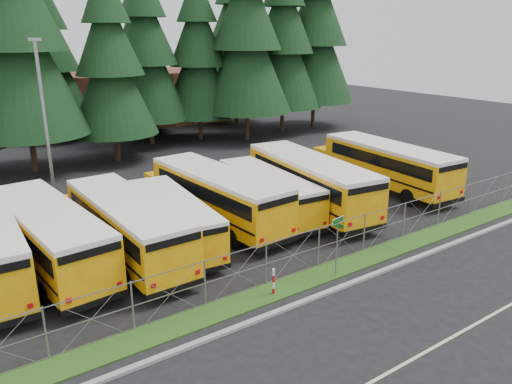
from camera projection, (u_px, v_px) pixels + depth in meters
ground at (319, 254)px, 24.60m from camera, size 120.00×120.00×0.00m
curb at (366, 277)px, 22.17m from camera, size 50.00×0.25×0.12m
grass_verge at (344, 266)px, 23.27m from camera, size 50.00×1.40×0.06m
road_lane_line at (465, 330)px, 18.37m from camera, size 50.00×0.12×0.01m
chainlink_fence at (335, 242)px, 23.52m from camera, size 44.00×0.10×2.00m
brick_building at (128, 98)px, 58.11m from camera, size 22.00×10.00×6.00m
bus_1 at (47, 237)px, 22.73m from camera, size 3.65×11.81×3.05m
bus_2 at (125, 227)px, 23.93m from camera, size 2.89×11.55×3.02m
bus_3 at (171, 221)px, 25.39m from camera, size 3.40×10.08×2.59m
bus_4 at (214, 197)px, 28.12m from camera, size 3.52×12.07×3.13m
bus_5 at (265, 194)px, 29.45m from camera, size 3.41×10.35×2.66m
bus_6 at (306, 183)px, 30.49m from camera, size 4.53×12.69×3.25m
bus_east at (384, 166)px, 34.44m from camera, size 3.67×12.26×3.17m
street_sign at (337, 234)px, 21.78m from camera, size 0.83×0.54×2.81m
striped_bollard at (273, 282)px, 20.63m from camera, size 0.11×0.11×1.20m
light_standard at (45, 121)px, 29.05m from camera, size 0.70×0.35×10.14m
conifer_3 at (17, 37)px, 35.89m from camera, size 9.12×9.12×20.16m
conifer_4 at (110, 65)px, 40.00m from camera, size 7.11×7.11×15.73m
conifer_5 at (147, 56)px, 46.05m from camera, size 7.50×7.50×16.59m
conifer_6 at (198, 58)px, 48.31m from camera, size 7.26×7.26×16.05m
conifer_7 at (247, 40)px, 47.73m from camera, size 8.77×8.77×19.39m
conifer_8 at (283, 44)px, 52.11m from camera, size 8.26×8.26×18.28m
conifer_9 at (316, 37)px, 54.70m from camera, size 8.95×8.95×19.80m
conifer_11 at (52, 63)px, 48.07m from camera, size 6.81×6.81×15.05m
conifer_12 at (142, 51)px, 51.22m from camera, size 7.66×7.66×16.95m
conifer_13 at (236, 40)px, 57.16m from camera, size 8.57×8.57×18.95m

